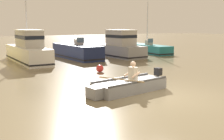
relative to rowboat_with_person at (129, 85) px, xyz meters
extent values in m
plane|color=#7A6B4C|center=(0.70, -1.09, -0.25)|extent=(120.00, 120.00, 0.00)
cube|color=gray|center=(0.07, 0.01, -0.03)|extent=(3.25, 1.63, 0.44)
cube|color=gray|center=(-1.63, -0.29, -0.03)|extent=(0.50, 0.67, 0.42)
cube|color=#4D4E51|center=(0.16, -0.49, 0.22)|extent=(3.00, 0.62, 0.08)
cube|color=#4D4E51|center=(-0.02, 0.51, 0.22)|extent=(3.00, 0.62, 0.08)
cube|color=#A0A2A8|center=(0.17, 0.03, 0.15)|extent=(0.46, 1.05, 0.06)
cylinder|color=black|center=(1.69, 0.30, 0.02)|extent=(0.12, 0.12, 0.54)
cube|color=black|center=(1.69, 0.30, 0.37)|extent=(0.29, 0.32, 0.32)
cube|color=beige|center=(0.22, 0.04, 0.45)|extent=(0.28, 0.37, 0.52)
sphere|color=beige|center=(0.22, 0.04, 0.83)|extent=(0.22, 0.22, 0.22)
cylinder|color=beige|center=(0.21, -0.19, 0.43)|extent=(0.43, 0.16, 0.23)
cylinder|color=beige|center=(0.13, 0.25, 0.43)|extent=(0.43, 0.16, 0.23)
cylinder|color=tan|center=(-0.30, 0.10, 0.25)|extent=(1.00, 1.79, 0.06)
cube|color=white|center=(-1.36, 11.05, 0.29)|extent=(1.77, 6.84, 1.09)
cube|color=black|center=(-1.36, 11.05, -0.06)|extent=(1.82, 6.88, 0.10)
cube|color=#B2ADA3|center=(-1.35, 10.44, 1.39)|extent=(1.31, 2.89, 1.12)
cube|color=black|center=(-1.35, 10.44, 1.53)|extent=(1.34, 2.92, 0.24)
cube|color=white|center=(-1.35, 10.44, 1.99)|extent=(1.38, 3.03, 0.08)
cylinder|color=silver|center=(-1.36, 10.88, 2.47)|extent=(0.10, 0.10, 3.28)
cube|color=#19234C|center=(2.48, 11.31, 0.29)|extent=(2.04, 5.82, 1.08)
cube|color=black|center=(2.48, 11.31, -0.06)|extent=(2.09, 5.86, 0.10)
cube|color=#B2ADA3|center=(2.51, 10.88, 1.05)|extent=(0.63, 0.53, 0.44)
cube|color=slate|center=(2.52, 10.62, 1.23)|extent=(0.60, 0.07, 0.36)
cube|color=gray|center=(5.92, 10.86, 0.23)|extent=(2.46, 5.48, 0.96)
cube|color=black|center=(5.92, 10.86, -0.08)|extent=(2.50, 5.52, 0.10)
cube|color=#B2ADA3|center=(5.97, 10.39, 1.30)|extent=(1.72, 2.37, 1.18)
cube|color=black|center=(5.97, 10.39, 1.44)|extent=(1.75, 2.41, 0.24)
cube|color=white|center=(5.97, 10.39, 1.93)|extent=(1.80, 2.49, 0.08)
cube|color=#1E727A|center=(9.90, 12.29, 0.14)|extent=(1.76, 6.28, 0.78)
cube|color=black|center=(9.90, 12.29, -0.11)|extent=(1.80, 6.32, 0.10)
cube|color=#B2ADA3|center=(9.89, 11.83, 0.75)|extent=(0.56, 0.52, 0.44)
cube|color=slate|center=(9.88, 11.57, 0.93)|extent=(0.54, 0.06, 0.36)
cylinder|color=silver|center=(9.90, 12.14, 2.51)|extent=(0.10, 0.10, 3.97)
sphere|color=red|center=(1.11, 4.64, -0.04)|extent=(0.41, 0.41, 0.41)
camera|label=1|loc=(-5.85, -8.98, 2.35)|focal=44.76mm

